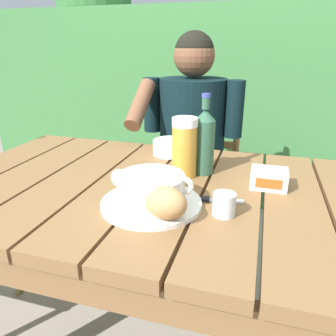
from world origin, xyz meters
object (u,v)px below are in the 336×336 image
at_px(soup_bowl, 151,188).
at_px(water_glass_small, 224,204).
at_px(chair_near_diner, 197,176).
at_px(table_knife, 208,200).
at_px(bread_roll, 165,202).
at_px(beer_bottle, 204,141).
at_px(beer_glass, 183,147).
at_px(diner_bowl, 171,147).
at_px(person_eating, 190,143).
at_px(butter_tub, 269,178).
at_px(serving_plate, 151,203).

relative_size(soup_bowl, water_glass_small, 3.89).
distance_m(chair_near_diner, table_knife, 0.97).
distance_m(bread_roll, beer_bottle, 0.34).
relative_size(beer_glass, diner_bowl, 1.35).
distance_m(person_eating, beer_bottle, 0.55).
distance_m(person_eating, butter_tub, 0.67).
height_order(bread_roll, butter_tub, bread_roll).
bearing_deg(beer_bottle, diner_bowl, 134.49).
bearing_deg(beer_glass, person_eating, 100.57).
distance_m(beer_glass, diner_bowl, 0.23).
xyz_separation_m(person_eating, bread_roll, (0.13, -0.84, 0.10)).
distance_m(chair_near_diner, diner_bowl, 0.64).
bearing_deg(diner_bowl, bread_roll, -75.45).
bearing_deg(person_eating, water_glass_small, -71.13).
bearing_deg(water_glass_small, table_knife, 127.19).
xyz_separation_m(bread_roll, water_glass_small, (0.13, 0.07, -0.02)).
bearing_deg(chair_near_diner, water_glass_small, -75.01).
bearing_deg(person_eating, beer_glass, -79.43).
height_order(beer_glass, beer_bottle, beer_bottle).
bearing_deg(soup_bowl, chair_near_diner, 94.07).
bearing_deg(table_knife, chair_near_diner, 103.10).
bearing_deg(chair_near_diner, butter_tub, -64.43).
distance_m(serving_plate, butter_tub, 0.36).
xyz_separation_m(soup_bowl, bread_roll, (0.06, -0.07, 0.00)).
xyz_separation_m(chair_near_diner, table_knife, (0.21, -0.90, 0.31)).
height_order(water_glass_small, butter_tub, water_glass_small).
xyz_separation_m(beer_glass, beer_bottle, (0.06, 0.04, 0.02)).
relative_size(chair_near_diner, bread_roll, 7.79).
distance_m(soup_bowl, diner_bowl, 0.43).
bearing_deg(person_eating, beer_bottle, -72.27).
xyz_separation_m(serving_plate, water_glass_small, (0.19, 0.00, 0.02)).
relative_size(person_eating, beer_bottle, 4.77).
bearing_deg(serving_plate, water_glass_small, 0.58).
bearing_deg(soup_bowl, person_eating, 95.34).
distance_m(person_eating, serving_plate, 0.77).
height_order(serving_plate, beer_glass, beer_glass).
bearing_deg(serving_plate, butter_tub, 35.04).
distance_m(chair_near_diner, person_eating, 0.32).
bearing_deg(diner_bowl, chair_near_diner, 90.00).
xyz_separation_m(person_eating, beer_bottle, (0.16, -0.50, 0.16)).
height_order(soup_bowl, diner_bowl, soup_bowl).
relative_size(beer_bottle, table_knife, 1.66).
distance_m(beer_bottle, water_glass_small, 0.29).
relative_size(beer_bottle, butter_tub, 2.48).
height_order(chair_near_diner, butter_tub, chair_near_diner).
relative_size(water_glass_small, diner_bowl, 0.42).
bearing_deg(soup_bowl, diner_bowl, 99.15).
bearing_deg(bread_roll, person_eating, 98.95).
bearing_deg(butter_tub, beer_glass, 175.37).
xyz_separation_m(person_eating, beer_glass, (0.10, -0.54, 0.15)).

